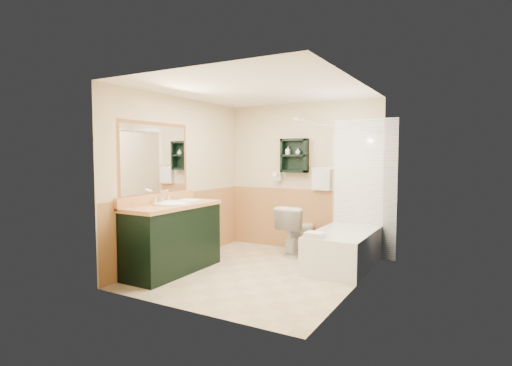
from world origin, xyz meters
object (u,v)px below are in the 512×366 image
object	(u,v)px
wall_shelf	(294,156)
toilet	(298,230)
hair_dryer	(278,176)
vanity	(173,238)
bathtub	(345,249)
vanity_book	(182,193)
soap_bottle_a	(288,153)
soap_bottle_b	(298,152)

from	to	relation	value
wall_shelf	toilet	distance (m)	1.20
hair_dryer	vanity	distance (m)	2.18
bathtub	toilet	xyz separation A→B (m)	(-0.86, 0.36, 0.13)
toilet	wall_shelf	bearing A→B (deg)	-47.07
wall_shelf	hair_dryer	xyz separation A→B (m)	(-0.30, 0.02, -0.35)
bathtub	vanity_book	size ratio (longest dim) A/B	6.84
hair_dryer	toilet	distance (m)	0.97
bathtub	soap_bottle_a	distance (m)	1.85
bathtub	soap_bottle_b	distance (m)	1.75
hair_dryer	soap_bottle_b	distance (m)	0.55
soap_bottle_a	soap_bottle_b	bearing A→B (deg)	0.00
toilet	vanity	bearing A→B (deg)	63.94
hair_dryer	vanity	world-z (taller)	hair_dryer
wall_shelf	vanity	bearing A→B (deg)	-114.83
vanity	soap_bottle_b	distance (m)	2.44
vanity	bathtub	xyz separation A→B (m)	(1.92, 1.37, -0.20)
wall_shelf	soap_bottle_a	world-z (taller)	wall_shelf
soap_bottle_a	hair_dryer	bearing A→B (deg)	170.96
vanity	wall_shelf	bearing A→B (deg)	65.17
toilet	vanity_book	xyz separation A→B (m)	(-1.22, -1.34, 0.64)
toilet	vanity_book	world-z (taller)	vanity_book
vanity_book	soap_bottle_b	size ratio (longest dim) A/B	2.16
toilet	soap_bottle_b	world-z (taller)	soap_bottle_b
vanity	soap_bottle_b	bearing A→B (deg)	63.52
wall_shelf	vanity_book	bearing A→B (deg)	-124.34
hair_dryer	bathtub	bearing A→B (deg)	-24.08
wall_shelf	soap_bottle_b	size ratio (longest dim) A/B	5.42
vanity_book	soap_bottle_a	distance (m)	1.90
wall_shelf	bathtub	size ratio (longest dim) A/B	0.37
toilet	soap_bottle_b	bearing A→B (deg)	-59.54
soap_bottle_a	bathtub	bearing A→B (deg)	-26.32
hair_dryer	toilet	size ratio (longest dim) A/B	0.31
hair_dryer	soap_bottle_a	bearing A→B (deg)	-9.04
vanity_book	toilet	bearing A→B (deg)	58.69
hair_dryer	vanity_book	world-z (taller)	hair_dryer
bathtub	vanity_book	xyz separation A→B (m)	(-2.08, -0.98, 0.77)
bathtub	soap_bottle_a	bearing A→B (deg)	153.68
hair_dryer	bathtub	distance (m)	1.73
toilet	vanity_book	size ratio (longest dim) A/B	3.52
vanity	vanity_book	distance (m)	0.70
bathtub	soap_bottle_a	size ratio (longest dim) A/B	11.22
soap_bottle_a	toilet	bearing A→B (deg)	-37.05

